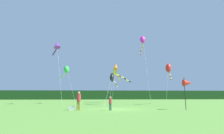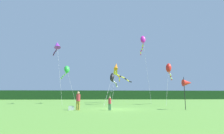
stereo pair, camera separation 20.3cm
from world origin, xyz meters
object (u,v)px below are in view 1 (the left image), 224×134
(kite_red, at_px, (169,69))
(kite_magenta, at_px, (142,42))
(banner_flag_pole, at_px, (188,83))
(cooler_box, at_px, (72,108))
(person_adult, at_px, (79,100))
(kite_black, at_px, (113,78))
(kite_purple, at_px, (57,45))
(kite_green, at_px, (66,70))
(person_child, at_px, (110,103))
(kite_orange, at_px, (116,69))
(kite_yellow, at_px, (118,74))

(kite_red, distance_m, kite_magenta, 8.01)
(banner_flag_pole, bearing_deg, cooler_box, 177.54)
(person_adult, relative_size, cooler_box, 3.52)
(person_adult, xyz_separation_m, kite_black, (4.06, 9.68, 3.05))
(cooler_box, distance_m, kite_purple, 15.52)
(person_adult, xyz_separation_m, kite_purple, (-5.17, 11.60, 8.68))
(banner_flag_pole, height_order, kite_purple, kite_purple)
(kite_green, bearing_deg, kite_purple, -120.73)
(kite_green, xyz_separation_m, kite_magenta, (13.91, 0.13, 5.60))
(banner_flag_pole, distance_m, kite_black, 12.22)
(person_child, xyz_separation_m, kite_green, (-6.94, 14.10, 5.11))
(person_adult, height_order, kite_orange, kite_orange)
(person_adult, bearing_deg, kite_magenta, 54.22)
(kite_orange, bearing_deg, cooler_box, -111.00)
(kite_red, bearing_deg, kite_purple, 172.97)
(kite_green, bearing_deg, kite_yellow, 11.28)
(banner_flag_pole, relative_size, kite_magenta, 0.26)
(person_child, height_order, kite_purple, kite_purple)
(kite_magenta, bearing_deg, cooler_box, -127.87)
(banner_flag_pole, height_order, kite_yellow, kite_yellow)
(person_child, bearing_deg, kite_purple, 124.74)
(cooler_box, bearing_deg, kite_red, 33.98)
(person_child, xyz_separation_m, kite_yellow, (2.41, 15.96, 4.78))
(kite_purple, bearing_deg, banner_flag_pole, -36.52)
(person_child, distance_m, kite_magenta, 19.13)
(kite_magenta, height_order, kite_orange, kite_magenta)
(kite_black, distance_m, kite_magenta, 10.42)
(kite_black, distance_m, kite_purple, 10.98)
(kite_black, xyz_separation_m, kite_yellow, (1.43, 5.99, 1.45))
(person_child, xyz_separation_m, kite_magenta, (6.97, 14.23, 10.71))
(cooler_box, relative_size, banner_flag_pole, 0.16)
(kite_red, distance_m, kite_orange, 9.92)
(kite_red, bearing_deg, kite_yellow, 139.94)
(person_child, height_order, cooler_box, person_child)
(person_adult, bearing_deg, kite_orange, 71.37)
(person_adult, bearing_deg, kite_red, 35.81)
(kite_orange, bearing_deg, kite_black, -101.31)
(kite_purple, bearing_deg, kite_magenta, 8.72)
(kite_orange, bearing_deg, kite_purple, -159.56)
(banner_flag_pole, xyz_separation_m, kite_red, (2.05, 9.69, 2.91))
(person_child, height_order, kite_green, kite_green)
(person_adult, relative_size, kite_purple, 0.17)
(kite_black, relative_size, kite_orange, 0.77)
(person_adult, height_order, kite_magenta, kite_magenta)
(kite_purple, height_order, kite_orange, kite_purple)
(banner_flag_pole, bearing_deg, kite_black, 124.51)
(kite_yellow, bearing_deg, cooler_box, -111.62)
(banner_flag_pole, xyz_separation_m, kite_yellow, (-5.45, 15.99, 2.86))
(kite_red, distance_m, kite_black, 9.06)
(kite_orange, relative_size, kite_yellow, 1.59)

